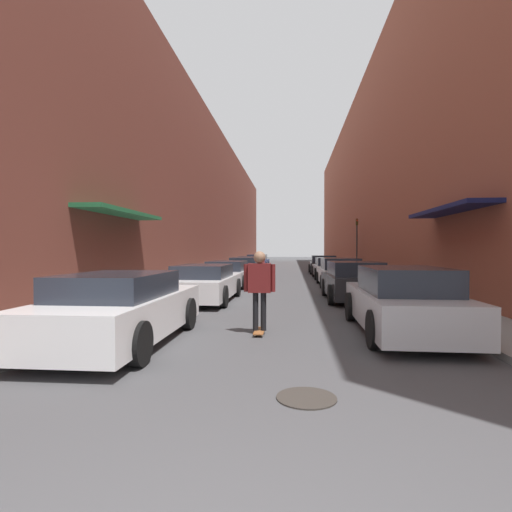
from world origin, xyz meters
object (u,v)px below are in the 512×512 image
Objects in this scene: parked_car_right_4 at (323,265)px; parked_car_right_3 at (331,268)px; parked_car_left_1 at (205,283)px; parked_car_left_4 at (251,265)px; parked_car_left_2 at (228,274)px; parked_car_right_1 at (354,282)px; traffic_light at (357,239)px; parked_car_right_0 at (402,302)px; parked_car_right_2 at (340,273)px; parked_car_left_3 at (244,268)px; manhole_cover at (306,398)px; skateboarder at (260,283)px; parked_car_left_0 at (122,309)px; parked_car_left_5 at (258,262)px.

parked_car_right_3 is at bearing -89.42° from parked_car_right_4.
parked_car_left_4 reaches higher than parked_car_left_1.
parked_car_right_1 reaches higher than parked_car_left_2.
traffic_light is (7.69, 11.39, 1.89)m from parked_car_left_2.
parked_car_right_1 is at bearing -90.51° from parked_car_right_4.
parked_car_right_3 is (0.04, 15.66, -0.04)m from parked_car_right_0.
parked_car_right_2 reaches higher than parked_car_left_1.
parked_car_left_3 reaches higher than manhole_cover.
parked_car_left_2 is 0.94× the size of parked_car_left_4.
parked_car_left_2 is 5.30m from parked_car_right_2.
parked_car_left_4 is at bearing 96.49° from skateboarder.
parked_car_right_2 is at bearing 81.88° from manhole_cover.
parked_car_right_2 reaches higher than parked_car_right_4.
traffic_light is at bearing 13.59° from parked_car_right_4.
parked_car_left_1 is 8.99m from manhole_cover.
parked_car_right_1 is 6.29m from skateboarder.
parked_car_right_2 is 14.66m from manhole_cover.
parked_car_right_2 is 11.02m from traffic_light.
parked_car_left_2 is 13.88m from traffic_light.
parked_car_right_3 is at bearing 1.50° from parked_car_left_3.
parked_car_right_1 is (5.09, -4.57, 0.05)m from parked_car_left_2.
parked_car_left_0 reaches higher than parked_car_left_2.
parked_car_left_0 is at bearing -108.95° from traffic_light.
parked_car_right_4 reaches higher than manhole_cover.
parked_car_right_0 reaches higher than parked_car_left_2.
parked_car_left_3 is at bearing -87.87° from parked_car_left_4.
parked_car_right_0 is 15.66m from parked_car_right_3.
parked_car_right_1 is at bearing -41.94° from parked_car_left_2.
parked_car_left_5 is (-0.16, 22.00, 0.04)m from parked_car_left_1.
parked_car_left_0 is at bearing -103.55° from parked_car_right_4.
parked_car_left_5 is 30.60m from manhole_cover.
parked_car_left_4 is at bearing 134.62° from parked_car_right_3.
manhole_cover is at bearing -76.56° from skateboarder.
parked_car_right_2 reaches higher than parked_car_right_3.
parked_car_right_2 reaches higher than parked_car_left_5.
parked_car_right_1 reaches higher than parked_car_left_5.
parked_car_right_0 is 1.07× the size of parked_car_right_2.
parked_car_left_2 is at bearing -171.23° from parked_car_right_2.
manhole_cover is (3.06, -19.28, -0.61)m from parked_car_left_3.
skateboarder is (2.23, -15.80, 0.42)m from parked_car_left_3.
parked_car_left_4 is at bearing 176.04° from parked_car_right_4.
traffic_light reaches higher than parked_car_left_3.
parked_car_left_3 reaches higher than parked_car_left_2.
parked_car_left_1 is at bearing -114.52° from traffic_light.
parked_car_right_3 is 16.21m from skateboarder.
parked_car_right_0 is 21.55m from traffic_light.
parked_car_left_3 reaches higher than parked_car_left_1.
parked_car_left_3 is (0.21, 16.89, -0.02)m from parked_car_left_0.
parked_car_right_2 is at bearing 90.03° from parked_car_right_0.
parked_car_left_3 is 6.23× the size of manhole_cover.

